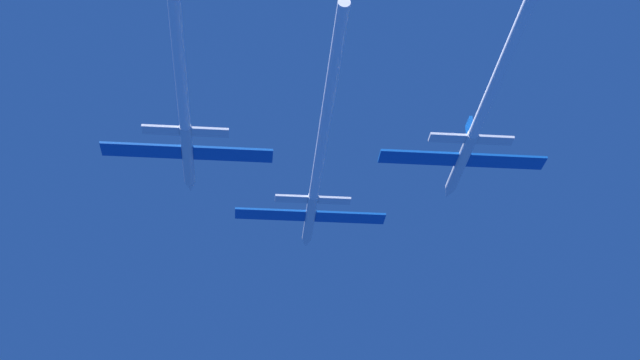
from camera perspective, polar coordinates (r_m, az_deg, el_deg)
jet_lead at (r=102.48m, az=-0.15°, el=0.73°), size 19.27×49.81×3.19m
jet_left_wing at (r=88.75m, az=-9.02°, el=6.54°), size 19.27×54.65×3.19m
jet_right_wing at (r=90.59m, az=11.25°, el=6.10°), size 19.27×56.02×3.19m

